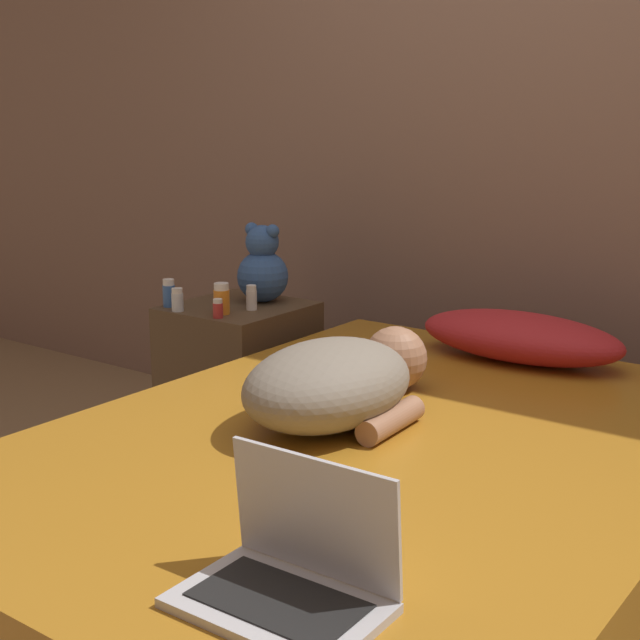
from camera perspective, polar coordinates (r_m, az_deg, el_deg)
The scene contains 13 objects.
ground_plane at distance 2.31m, azimuth 3.45°, elevation -19.58°, with size 12.00×12.00×0.00m, color #937551.
wall_back at distance 3.07m, azimuth 16.97°, elevation 13.64°, with size 8.00×0.06×2.60m.
bed at distance 2.18m, azimuth 3.55°, elevation -13.87°, with size 1.41×1.95×0.52m.
nightstand at distance 3.17m, azimuth -5.17°, elevation -4.28°, with size 0.42×0.44×0.59m.
pillow at distance 2.72m, azimuth 12.73°, elevation -1.07°, with size 0.63×0.29×0.14m.
person_lying at distance 2.15m, azimuth 1.26°, elevation -3.89°, with size 0.37×0.67×0.20m.
laptop at distance 1.40m, azimuth -1.78°, elevation -15.74°, with size 0.32×0.21×0.22m.
teddy_bear at distance 3.13m, azimuth -3.69°, elevation 3.34°, with size 0.18×0.18×0.28m.
bottle_clear at distance 3.02m, azimuth -9.11°, elevation 1.28°, with size 0.04×0.04×0.08m.
bottle_blue at distance 3.10m, azimuth -9.65°, elevation 1.70°, with size 0.04×0.04×0.10m.
bottle_red at distance 2.91m, azimuth -6.55°, elevation 0.73°, with size 0.03×0.03×0.06m.
bottle_orange at distance 2.96m, azimuth -6.31°, elevation 1.35°, with size 0.05×0.05×0.10m.
bottle_white at distance 3.01m, azimuth -4.41°, elevation 1.42°, with size 0.04×0.04×0.08m.
Camera 1 is at (1.04, -1.64, 1.25)m, focal length 50.00 mm.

